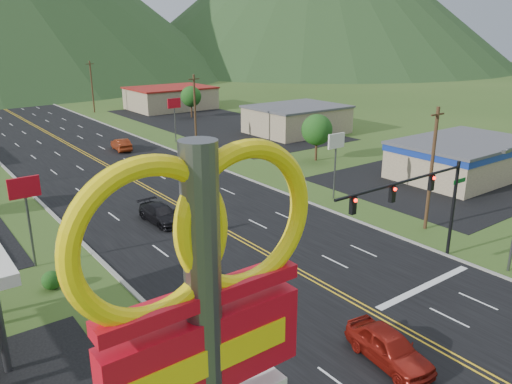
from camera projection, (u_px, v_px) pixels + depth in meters
traffic_signal at (421, 195)px, 32.39m from camera, size 13.10×0.43×7.00m
building_east_near at (463, 156)px, 55.14m from camera, size 15.40×10.40×4.10m
building_east_mid at (297, 119)px, 79.14m from camera, size 14.40×11.40×4.30m
building_east_far at (171, 98)px, 103.45m from camera, size 16.40×12.40×4.50m
pole_sign_west_a at (25, 197)px, 32.94m from camera, size 2.00×0.18×6.40m
pole_sign_east_a at (336, 148)px, 46.85m from camera, size 2.00×0.18×6.40m
pole_sign_east_b at (174, 108)px, 71.20m from camera, size 2.00×0.18×6.40m
tree_east_a at (317, 130)px, 61.48m from camera, size 3.84×3.84×5.82m
tree_east_b at (191, 97)px, 92.68m from camera, size 3.84×3.84×5.82m
utility_pole_a at (432, 168)px, 39.51m from camera, size 1.60×0.28×10.00m
utility_pole_b at (195, 111)px, 67.66m from camera, size 1.60×0.28×10.00m
utility_pole_c at (92, 86)px, 98.08m from camera, size 1.60×0.28×10.00m
utility_pole_d at (38, 73)px, 128.51m from camera, size 1.60×0.28×10.00m
car_red_near at (389, 348)px, 24.23m from camera, size 2.62×5.12×1.67m
car_dark_mid at (161, 214)px, 42.11m from camera, size 2.33×5.28×1.51m
car_red_far at (121, 145)px, 67.58m from camera, size 2.24×5.01×1.60m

